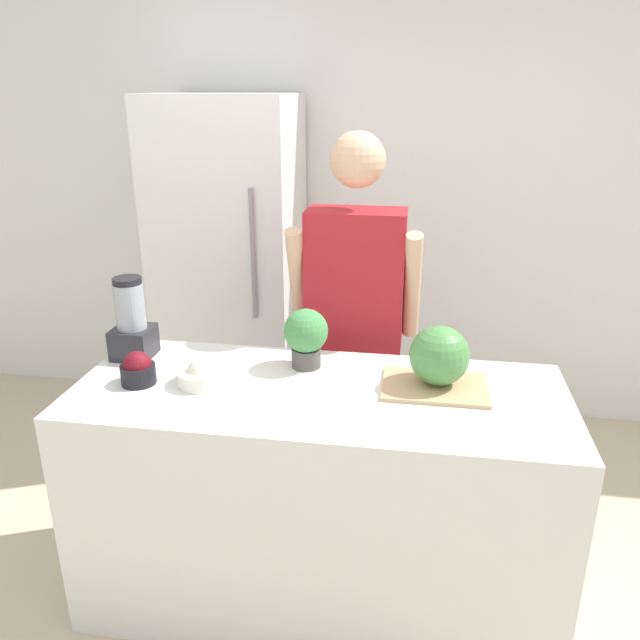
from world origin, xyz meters
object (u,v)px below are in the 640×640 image
bowl_cherries (138,370)px  bowl_cream (200,375)px  blender (132,323)px  person (354,329)px  potted_plant (306,335)px  watermelon (439,356)px  refrigerator (231,271)px

bowl_cherries → bowl_cream: 0.22m
bowl_cherries → blender: blender is taller
person → blender: size_ratio=5.37×
blender → potted_plant: blender is taller
watermelon → bowl_cream: watermelon is taller
watermelon → bowl_cherries: bearing=-172.3°
refrigerator → watermelon: refrigerator is taller
person → potted_plant: size_ratio=7.61×
refrigerator → watermelon: (1.12, -1.21, 0.08)m
refrigerator → person: refrigerator is taller
watermelon → blender: 1.18m
person → bowl_cream: size_ratio=10.10×
bowl_cream → potted_plant: (0.35, 0.21, 0.09)m
bowl_cream → blender: bearing=150.2°
bowl_cream → watermelon: bearing=7.7°
refrigerator → bowl_cherries: refrigerator is taller
bowl_cherries → potted_plant: size_ratio=0.54×
bowl_cherries → potted_plant: 0.62m
blender → bowl_cream: bearing=-29.8°
watermelon → blender: size_ratio=0.65×
refrigerator → bowl_cream: bearing=-78.0°
bowl_cream → potted_plant: potted_plant is taller
bowl_cherries → person: bearing=42.5°
bowl_cherries → blender: 0.27m
person → potted_plant: person is taller
person → bowl_cherries: size_ratio=14.01×
bowl_cream → potted_plant: size_ratio=0.75×
potted_plant → watermelon: bearing=-10.8°
potted_plant → person: bearing=71.3°
watermelon → blender: bearing=176.1°
person → watermelon: (0.35, -0.51, 0.12)m
bowl_cream → refrigerator: bearing=102.0°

